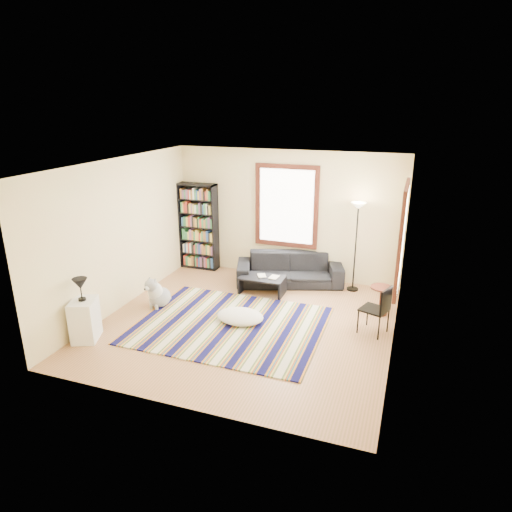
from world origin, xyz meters
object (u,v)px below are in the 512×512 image
(bookshelf, at_px, (199,227))
(floor_cushion, at_px, (240,316))
(floor_lamp, at_px, (355,247))
(white_cabinet, at_px, (85,320))
(coffee_table, at_px, (262,285))
(folding_chair, at_px, (374,309))
(sofa, at_px, (290,269))
(side_table, at_px, (380,300))
(dog, at_px, (159,291))

(bookshelf, relative_size, floor_cushion, 2.34)
(floor_cushion, height_order, floor_lamp, floor_lamp)
(floor_cushion, relative_size, white_cabinet, 1.22)
(floor_lamp, bearing_deg, coffee_table, -154.82)
(bookshelf, distance_m, white_cabinet, 3.81)
(bookshelf, bearing_deg, white_cabinet, -93.69)
(coffee_table, relative_size, floor_lamp, 0.48)
(folding_chair, height_order, white_cabinet, folding_chair)
(floor_cushion, height_order, white_cabinet, white_cabinet)
(bookshelf, height_order, folding_chair, bookshelf)
(coffee_table, bearing_deg, white_cabinet, -127.68)
(sofa, relative_size, coffee_table, 2.49)
(coffee_table, distance_m, side_table, 2.37)
(floor_cushion, height_order, dog, dog)
(folding_chair, distance_m, dog, 3.98)
(floor_cushion, height_order, side_table, side_table)
(coffee_table, height_order, dog, dog)
(floor_cushion, relative_size, side_table, 1.58)
(floor_lamp, height_order, white_cabinet, floor_lamp)
(side_table, distance_m, white_cabinet, 5.20)
(sofa, relative_size, white_cabinet, 3.20)
(bookshelf, height_order, dog, bookshelf)
(sofa, xyz_separation_m, dog, (-2.04, -1.95, -0.02))
(sofa, xyz_separation_m, bookshelf, (-2.27, 0.27, 0.67))
(folding_chair, xyz_separation_m, white_cabinet, (-4.45, -1.82, -0.08))
(floor_lamp, xyz_separation_m, side_table, (0.64, -0.97, -0.66))
(sofa, relative_size, floor_lamp, 1.21)
(sofa, bearing_deg, dog, -154.67)
(dog, bearing_deg, floor_lamp, 41.96)
(bookshelf, bearing_deg, coffee_table, -27.34)
(floor_cushion, xyz_separation_m, folding_chair, (2.27, 0.39, 0.32))
(sofa, bearing_deg, folding_chair, -59.06)
(sofa, xyz_separation_m, floor_cushion, (-0.34, -2.05, -0.22))
(floor_lamp, bearing_deg, side_table, -56.85)
(coffee_table, distance_m, dog, 2.07)
(sofa, bearing_deg, white_cabinet, -144.26)
(side_table, bearing_deg, white_cabinet, -149.93)
(sofa, distance_m, side_table, 2.17)
(floor_cushion, height_order, folding_chair, folding_chair)
(sofa, distance_m, folding_chair, 2.55)
(bookshelf, bearing_deg, dog, -83.86)
(floor_lamp, distance_m, dog, 4.00)
(bookshelf, distance_m, floor_lamp, 3.63)
(side_table, relative_size, dog, 0.87)
(sofa, distance_m, dog, 2.82)
(floor_cushion, bearing_deg, side_table, 26.96)
(bookshelf, bearing_deg, floor_cushion, -50.18)
(floor_cushion, xyz_separation_m, side_table, (2.32, 1.18, 0.16))
(floor_cushion, distance_m, side_table, 2.61)
(side_table, bearing_deg, bookshelf, 164.96)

